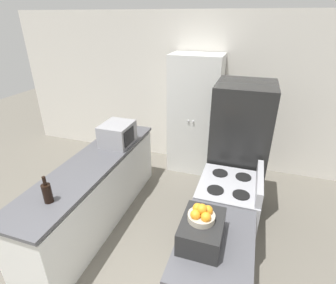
{
  "coord_description": "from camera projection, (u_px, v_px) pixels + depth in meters",
  "views": [
    {
      "loc": [
        0.94,
        -1.0,
        2.5
      ],
      "look_at": [
        0.0,
        1.86,
        1.05
      ],
      "focal_mm": 28.0,
      "sensor_mm": 36.0,
      "label": 1
    }
  ],
  "objects": [
    {
      "name": "wall_back",
      "position": [
        196.0,
        92.0,
        4.55
      ],
      "size": [
        7.0,
        0.06,
        2.6
      ],
      "color": "silver",
      "rests_on": "ground_plane"
    },
    {
      "name": "pantry_cabinet",
      "position": [
        195.0,
        115.0,
        4.4
      ],
      "size": [
        0.82,
        0.56,
        1.98
      ],
      "color": "silver",
      "rests_on": "ground_plane"
    },
    {
      "name": "fruit_bowl",
      "position": [
        202.0,
        214.0,
        1.98
      ],
      "size": [
        0.21,
        0.21,
        0.14
      ],
      "color": "#B2A893",
      "rests_on": "toaster_oven"
    },
    {
      "name": "counter_left",
      "position": [
        96.0,
        192.0,
        3.4
      ],
      "size": [
        0.6,
        2.49,
        0.89
      ],
      "color": "silver",
      "rests_on": "ground_plane"
    },
    {
      "name": "wine_bottle",
      "position": [
        47.0,
        193.0,
        2.47
      ],
      "size": [
        0.09,
        0.09,
        0.28
      ],
      "color": "black",
      "rests_on": "counter_left"
    },
    {
      "name": "refrigerator",
      "position": [
        238.0,
        152.0,
        3.42
      ],
      "size": [
        0.72,
        0.73,
        1.8
      ],
      "color": "black",
      "rests_on": "ground_plane"
    },
    {
      "name": "toaster_oven",
      "position": [
        202.0,
        231.0,
        2.04
      ],
      "size": [
        0.33,
        0.42,
        0.2
      ],
      "color": "black",
      "rests_on": "counter_right"
    },
    {
      "name": "counter_right",
      "position": [
        211.0,
        280.0,
        2.27
      ],
      "size": [
        0.6,
        0.93,
        0.89
      ],
      "color": "silver",
      "rests_on": "ground_plane"
    },
    {
      "name": "stove",
      "position": [
        226.0,
        216.0,
        2.97
      ],
      "size": [
        0.66,
        0.7,
        1.05
      ],
      "color": "#9E9EA3",
      "rests_on": "ground_plane"
    },
    {
      "name": "microwave",
      "position": [
        118.0,
        134.0,
        3.58
      ],
      "size": [
        0.39,
        0.45,
        0.3
      ],
      "color": "#939399",
      "rests_on": "counter_left"
    }
  ]
}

